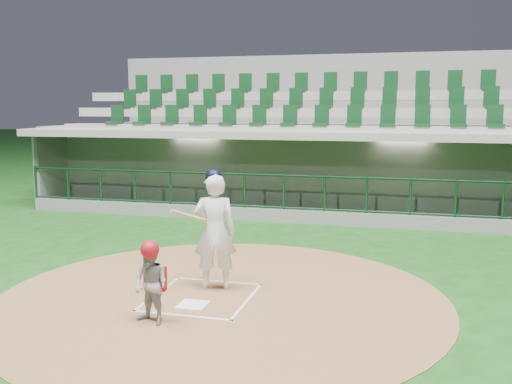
{
  "coord_description": "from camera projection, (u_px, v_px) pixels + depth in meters",
  "views": [
    {
      "loc": [
        3.07,
        -8.53,
        3.01
      ],
      "look_at": [
        0.13,
        2.6,
        1.3
      ],
      "focal_mm": 40.0,
      "sensor_mm": 36.0,
      "label": 1
    }
  ],
  "objects": [
    {
      "name": "catcher",
      "position": [
        151.0,
        282.0,
        7.92
      ],
      "size": [
        0.65,
        0.58,
        1.19
      ],
      "color": "#96969B",
      "rests_on": "dirt_circle"
    },
    {
      "name": "ground",
      "position": [
        208.0,
        292.0,
        9.38
      ],
      "size": [
        120.0,
        120.0,
        0.0
      ],
      "primitive_type": "plane",
      "color": "#134213",
      "rests_on": "ground"
    },
    {
      "name": "dugout_structure",
      "position": [
        299.0,
        178.0,
        16.72
      ],
      "size": [
        16.4,
        3.7,
        3.0
      ],
      "color": "gray",
      "rests_on": "ground"
    },
    {
      "name": "dirt_circle",
      "position": [
        222.0,
        297.0,
        9.11
      ],
      "size": [
        7.2,
        7.2,
        0.01
      ],
      "primitive_type": "cylinder",
      "color": "brown",
      "rests_on": "ground"
    },
    {
      "name": "batter_box_chalk",
      "position": [
        202.0,
        297.0,
        9.09
      ],
      "size": [
        1.55,
        1.8,
        0.01
      ],
      "color": "silver",
      "rests_on": "ground"
    },
    {
      "name": "batter",
      "position": [
        215.0,
        230.0,
        9.4
      ],
      "size": [
        0.94,
        0.96,
        2.02
      ],
      "color": "white",
      "rests_on": "dirt_circle"
    },
    {
      "name": "seating_deck",
      "position": [
        314.0,
        154.0,
        19.6
      ],
      "size": [
        17.0,
        6.72,
        5.15
      ],
      "color": "gray",
      "rests_on": "ground"
    },
    {
      "name": "home_plate",
      "position": [
        193.0,
        305.0,
        8.71
      ],
      "size": [
        0.43,
        0.43,
        0.02
      ],
      "primitive_type": "cube",
      "color": "white",
      "rests_on": "dirt_circle"
    }
  ]
}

